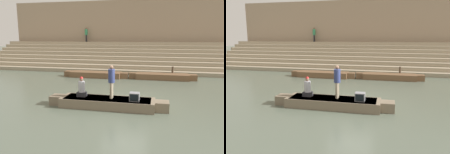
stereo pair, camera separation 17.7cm
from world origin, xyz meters
The scene contains 11 objects.
ground_plane centered at (0.00, 0.00, 0.00)m, with size 120.00×120.00×0.00m, color #566051.
ghat_steps centered at (0.00, 13.31, 1.05)m, with size 36.00×6.35×2.96m.
back_wall centered at (0.00, 16.16, 3.95)m, with size 34.20×1.28×7.95m.
rowboat_main centered at (-0.80, -0.85, 0.26)m, with size 6.24×1.44×0.49m.
person_standing centered at (-0.59, -0.74, 1.47)m, with size 0.34×0.34×1.71m.
person_rowing centered at (-2.20, -0.77, 0.92)m, with size 0.48×0.37×1.07m.
tv_set centered at (0.63, -1.00, 0.70)m, with size 0.49×0.44×0.42m.
moored_boat_shore centered at (-3.77, 7.23, 0.26)m, with size 5.83×1.29×0.49m.
moored_boat_distant centered at (2.09, 7.45, 0.26)m, with size 5.66×1.29×0.49m.
mooring_post centered at (2.98, 8.07, 0.52)m, with size 0.18×0.18×1.04m, color #473828.
person_on_steps centered at (-7.28, 15.17, 3.96)m, with size 0.36×0.36×1.74m.
Camera 2 is at (1.90, -11.42, 3.66)m, focal length 35.00 mm.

